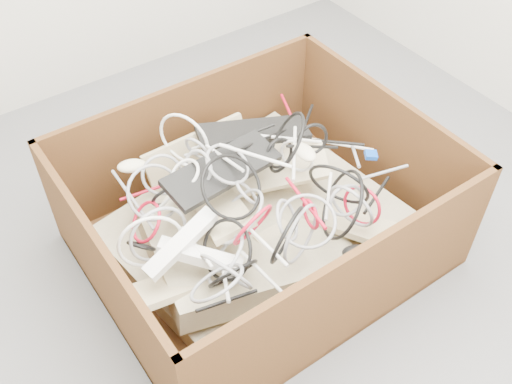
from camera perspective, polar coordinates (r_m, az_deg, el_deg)
ground at (r=2.35m, az=1.96°, el=-6.11°), size 3.00×3.00×0.00m
cardboard_box at (r=2.27m, az=-0.08°, el=-3.51°), size 1.24×1.03×0.51m
keyboard_pile at (r=2.19m, az=-0.69°, el=-0.33°), size 0.97×0.93×0.36m
mice_scatter at (r=2.09m, az=-1.01°, el=-0.04°), size 0.69×0.80×0.21m
power_strip_left at (r=1.90m, az=-7.18°, el=-4.88°), size 0.29×0.11×0.12m
power_strip_right at (r=1.92m, az=-5.34°, el=-6.12°), size 0.23×0.23×0.09m
vga_plug at (r=2.28m, az=10.90°, el=3.50°), size 0.06×0.06×0.03m
cable_tangle at (r=1.98m, az=-0.72°, el=-1.23°), size 1.14×0.90×0.39m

